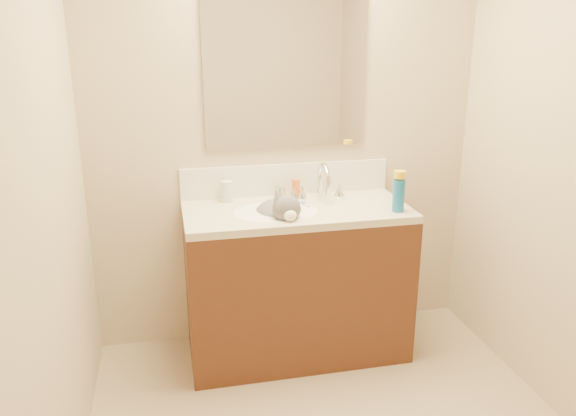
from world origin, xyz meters
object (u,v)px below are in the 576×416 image
amber_bottle (296,188)px  spray_can (399,196)px  silver_jar (280,193)px  cat (281,217)px  faucet (323,184)px  basin (276,224)px  pill_bottle (227,191)px  vanity_cabinet (297,285)px

amber_bottle → spray_can: bearing=-38.6°
silver_jar → cat: bearing=-101.2°
faucet → amber_bottle: size_ratio=2.66×
basin → pill_bottle: 0.35m
pill_bottle → amber_bottle: (0.39, 0.00, -0.01)m
vanity_cabinet → spray_can: 0.75m
faucet → pill_bottle: (-0.53, 0.06, -0.03)m
faucet → silver_jar: 0.24m
basin → pill_bottle: size_ratio=3.89×
vanity_cabinet → pill_bottle: size_ratio=10.38×
basin → faucet: (0.30, 0.17, 0.16)m
vanity_cabinet → silver_jar: (-0.05, 0.19, 0.48)m
faucet → spray_can: faucet is taller
basin → faucet: faucet is taller
basin → spray_can: bearing=-12.4°
cat → faucet: bearing=26.7°
basin → cat: (0.02, -0.00, 0.04)m
cat → spray_can: spray_can is taller
vanity_cabinet → basin: (-0.12, -0.03, 0.38)m
amber_bottle → silver_jar: bearing=-175.5°
vanity_cabinet → basin: basin is taller
vanity_cabinet → faucet: size_ratio=4.29×
basin → spray_can: (0.62, -0.14, 0.16)m
silver_jar → spray_can: (0.55, -0.36, 0.05)m
pill_bottle → spray_can: bearing=-23.2°
cat → pill_bottle: (-0.25, 0.23, 0.09)m
vanity_cabinet → basin: 0.40m
vanity_cabinet → spray_can: (0.50, -0.17, 0.54)m
vanity_cabinet → silver_jar: size_ratio=18.12×
spray_can → amber_bottle: bearing=141.4°
amber_bottle → faucet: bearing=-25.0°
faucet → cat: 0.35m
basin → amber_bottle: size_ratio=4.27×
faucet → pill_bottle: bearing=173.3°
vanity_cabinet → pill_bottle: bearing=150.3°
spray_can → pill_bottle: bearing=156.8°
cat → silver_jar: (0.04, 0.23, 0.07)m
cat → silver_jar: 0.24m
silver_jar → faucet: bearing=-13.9°
pill_bottle → spray_can: (0.85, -0.37, 0.03)m
vanity_cabinet → faucet: bearing=37.3°
vanity_cabinet → amber_bottle: bearing=78.3°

